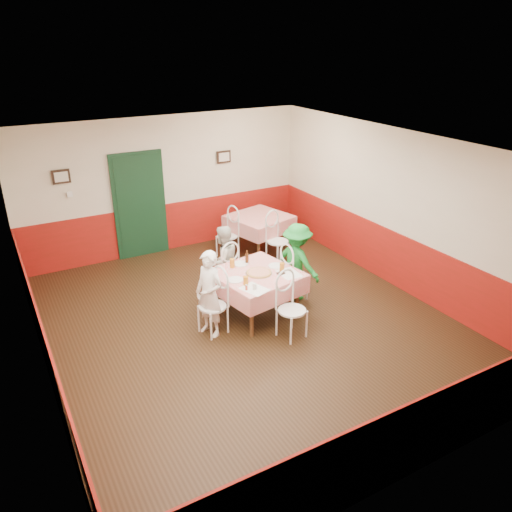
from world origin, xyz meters
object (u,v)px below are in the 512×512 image
second_table (259,233)px  glass_c (232,263)px  wallet (281,273)px  beer_bottle (247,257)px  chair_right (294,275)px  chair_near (292,310)px  glass_a (246,281)px  pizza (259,273)px  diner_left (209,294)px  chair_left (213,306)px  chair_far (225,272)px  glass_b (282,267)px  diner_far (223,261)px  diner_right (297,262)px  chair_second_b (278,242)px  main_table (256,294)px  chair_second_a (227,236)px

second_table → glass_c: glass_c is taller
wallet → beer_bottle: bearing=103.9°
glass_c → chair_right: bearing=-11.4°
chair_near → wallet: chair_near is taller
glass_a → glass_c: 0.67m
second_table → glass_a: bearing=-123.3°
pizza → chair_right: bearing=13.4°
chair_near → diner_left: diner_left is taller
chair_right → glass_c: size_ratio=6.12×
chair_left → chair_far: same height
chair_left → glass_a: 0.64m
glass_b → pizza: bearing=161.9°
second_table → wallet: size_ratio=10.18×
glass_b → diner_far: (-0.54, 1.05, -0.19)m
diner_far → beer_bottle: bearing=100.7°
chair_left → glass_a: (0.49, -0.15, 0.38)m
chair_near → diner_right: size_ratio=0.66×
second_table → chair_second_b: bearing=-90.0°
diner_left → diner_far: diner_left is taller
chair_second_b → pizza: chair_second_b is taller
chair_right → glass_b: size_ratio=6.21×
wallet → diner_right: (0.56, 0.39, -0.09)m
chair_right → main_table: bearing=95.4°
chair_second_b → diner_far: 1.70m
chair_second_b → glass_c: 2.07m
second_table → chair_far: (-1.53, -1.50, 0.08)m
chair_left → chair_second_a: same height
chair_near → beer_bottle: bearing=84.8°
chair_far → glass_a: bearing=71.7°
diner_right → diner_left: bearing=82.2°
glass_a → diner_far: (0.19, 1.18, -0.19)m
chair_left → glass_a: glass_a is taller
beer_bottle → main_table: bearing=-96.6°
glass_a → diner_right: (1.23, 0.46, -0.15)m
glass_c → diner_left: size_ratio=0.11×
chair_right → wallet: (-0.52, -0.38, 0.32)m
chair_second_a → beer_bottle: size_ratio=4.31×
second_table → chair_second_a: size_ratio=1.24×
chair_near → pizza: 0.86m
chair_second_b → chair_right: bearing=-125.1°
main_table → beer_bottle: beer_bottle is taller
chair_second_b → diner_right: bearing=-123.5°
chair_right → chair_far: (-0.99, 0.69, 0.00)m
pizza → diner_far: 0.96m
second_table → glass_b: (-1.00, -2.50, 0.46)m
glass_a → chair_right: bearing=20.7°
wallet → diner_left: 1.21m
chair_left → chair_near: same height
chair_far → pizza: size_ratio=2.27×
chair_left → glass_b: (1.22, -0.01, 0.38)m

